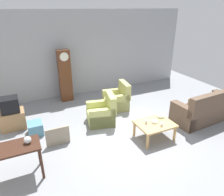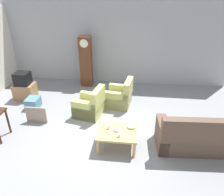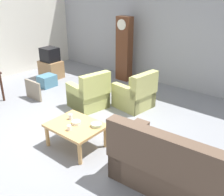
{
  "view_description": "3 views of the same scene",
  "coord_description": "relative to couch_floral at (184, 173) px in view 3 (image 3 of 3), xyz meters",
  "views": [
    {
      "loc": [
        -2.63,
        -4.23,
        3.27
      ],
      "look_at": [
        -0.14,
        1.09,
        0.69
      ],
      "focal_mm": 33.48,
      "sensor_mm": 36.0,
      "label": 1
    },
    {
      "loc": [
        0.78,
        -4.61,
        3.64
      ],
      "look_at": [
        0.14,
        0.86,
        0.68
      ],
      "focal_mm": 35.01,
      "sensor_mm": 36.0,
      "label": 2
    },
    {
      "loc": [
        3.46,
        -3.09,
        2.76
      ],
      "look_at": [
        0.47,
        0.57,
        0.66
      ],
      "focal_mm": 41.47,
      "sensor_mm": 36.0,
      "label": 3
    }
  ],
  "objects": [
    {
      "name": "ground_plane",
      "position": [
        -2.44,
        0.26,
        -0.35
      ],
      "size": [
        10.4,
        10.4,
        0.0
      ],
      "primitive_type": "plane",
      "color": "gray"
    },
    {
      "name": "framed_picture_leaning",
      "position": [
        -4.43,
        0.64,
        -0.1
      ],
      "size": [
        0.6,
        0.05,
        0.49
      ],
      "primitive_type": "cube",
      "color": "gray",
      "rests_on": "ground_plane"
    },
    {
      "name": "tv_stand_cabinet",
      "position": [
        -5.43,
        2.02,
        -0.09
      ],
      "size": [
        0.68,
        0.52,
        0.53
      ],
      "primitive_type": "cube",
      "color": "#997047",
      "rests_on": "ground_plane"
    },
    {
      "name": "coffee_table_wood",
      "position": [
        -2.02,
        -0.13,
        0.04
      ],
      "size": [
        0.96,
        0.76,
        0.45
      ],
      "color": "tan",
      "rests_on": "ground_plane"
    },
    {
      "name": "armchair_olive_far",
      "position": [
        -2.13,
        1.9,
        -0.05
      ],
      "size": [
        0.88,
        0.86,
        0.92
      ],
      "color": "tan",
      "rests_on": "ground_plane"
    },
    {
      "name": "grandfather_clock",
      "position": [
        -3.54,
        3.33,
        0.61
      ],
      "size": [
        0.44,
        0.3,
        1.9
      ],
      "color": "#562D19",
      "rests_on": "ground_plane"
    },
    {
      "name": "storage_box_blue",
      "position": [
        -4.89,
        1.43,
        -0.18
      ],
      "size": [
        0.39,
        0.46,
        0.34
      ],
      "primitive_type": "cube",
      "color": "teal",
      "rests_on": "ground_plane"
    },
    {
      "name": "cup_blue_rimmed",
      "position": [
        -2.24,
        -0.05,
        0.15
      ],
      "size": [
        0.07,
        0.07,
        0.1
      ],
      "primitive_type": "cylinder",
      "color": "silver",
      "rests_on": "coffee_table_wood"
    },
    {
      "name": "garage_door_wall",
      "position": [
        -2.44,
        3.86,
        1.25
      ],
      "size": [
        8.4,
        0.16,
        3.2
      ],
      "primitive_type": "cube",
      "color": "#9EA0A5",
      "rests_on": "ground_plane"
    },
    {
      "name": "bowl_white_stacked",
      "position": [
        -2.02,
        -0.11,
        0.13
      ],
      "size": [
        0.16,
        0.16,
        0.06
      ],
      "primitive_type": "cylinder",
      "color": "white",
      "rests_on": "coffee_table_wood"
    },
    {
      "name": "cup_white_porcelain",
      "position": [
        -1.96,
        -0.33,
        0.15
      ],
      "size": [
        0.07,
        0.07,
        0.09
      ],
      "primitive_type": "cylinder",
      "color": "white",
      "rests_on": "coffee_table_wood"
    },
    {
      "name": "armchair_olive_near",
      "position": [
        -2.97,
        1.2,
        -0.05
      ],
      "size": [
        0.93,
        0.91,
        0.92
      ],
      "color": "#B7BC66",
      "rests_on": "ground_plane"
    },
    {
      "name": "couch_floral",
      "position": [
        0.0,
        0.0,
        0.0
      ],
      "size": [
        2.15,
        1.0,
        1.04
      ],
      "color": "brown",
      "rests_on": "ground_plane"
    },
    {
      "name": "bowl_shallow_green",
      "position": [
        -1.69,
        0.06,
        0.13
      ],
      "size": [
        0.2,
        0.2,
        0.05
      ],
      "primitive_type": "cylinder",
      "color": "#B2C69E",
      "rests_on": "coffee_table_wood"
    },
    {
      "name": "tv_crt",
      "position": [
        -5.43,
        2.02,
        0.39
      ],
      "size": [
        0.48,
        0.44,
        0.42
      ],
      "primitive_type": "cube",
      "color": "black",
      "rests_on": "tv_stand_cabinet"
    }
  ]
}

